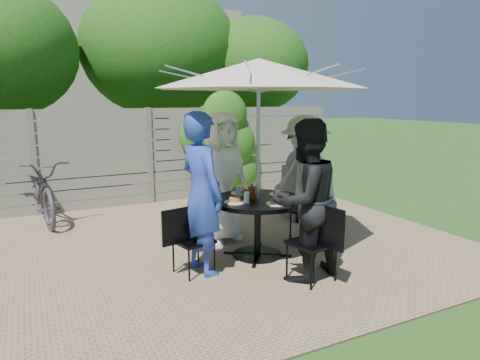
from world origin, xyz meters
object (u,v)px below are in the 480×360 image
bicycle (41,190)px  patio_table (258,216)px  chair_left (193,254)px  chair_front (312,258)px  umbrella (259,74)px  syrup_jug (252,192)px  glass_front (278,196)px  plate_back (241,192)px  plate_front (277,202)px  glass_back (239,191)px  plate_right (279,193)px  glass_left (247,198)px  person_right (305,181)px  coffee_cup (253,190)px  person_back (221,177)px  person_front (305,201)px  chair_right (310,223)px  person_left (202,194)px  bbq_grill (303,187)px  chair_back (216,220)px  plate_left (235,201)px

bicycle → patio_table: bearing=-59.1°
chair_left → chair_front: 1.36m
umbrella → syrup_jug: (-0.07, 0.04, -1.46)m
glass_front → plate_back: bearing=109.8°
plate_front → glass_back: glass_back is taller
plate_front → plate_right: bearing=55.2°
plate_right → glass_left: size_ratio=1.86×
person_right → glass_back: 0.97m
chair_front → plate_back: 1.42m
person_right → glass_left: person_right is taller
patio_table → plate_front: plate_front is taller
patio_table → bicycle: bearing=128.5°
umbrella → coffee_cup: (0.06, 0.23, -1.48)m
glass_back → coffee_cup: bearing=-0.7°
person_back → bicycle: bearing=125.4°
person_front → glass_back: 1.10m
glass_front → syrup_jug: bearing=128.2°
person_back → person_front: person_back is taller
umbrella → chair_right: 2.25m
chair_front → bicycle: bearing=23.1°
plate_right → person_back: bearing=123.7°
coffee_cup → chair_right: bearing=-4.0°
person_left → bbq_grill: (2.37, 1.36, -0.39)m
person_right → glass_left: size_ratio=12.89×
syrup_jug → coffee_cup: 0.23m
chair_back → glass_front: (0.32, -1.19, 0.58)m
patio_table → glass_front: 0.41m
bbq_grill → plate_right: bearing=-131.5°
plate_left → bbq_grill: size_ratio=0.21×
chair_right → glass_back: 1.24m
plate_left → syrup_jug: (0.29, 0.10, 0.06)m
coffee_cup → plate_front: bearing=-89.6°
person_right → coffee_cup: size_ratio=15.04×
person_left → glass_back: size_ratio=13.48×
plate_right → coffee_cup: (-0.29, 0.17, 0.04)m
plate_right → coffee_cup: 0.34m
syrup_jug → umbrella: bearing=-29.6°
plate_back → glass_back: size_ratio=1.86×
chair_left → bbq_grill: bbq_grill is taller
chair_back → person_right: 1.42m
glass_back → chair_right: bearing=-3.4°
plate_front → plate_right: size_ratio=1.00×
person_left → glass_left: bearing=-100.4°
patio_table → syrup_jug: size_ratio=8.55×
person_left → chair_right: person_left is taller
glass_back → plate_left: bearing=-124.3°
person_back → plate_front: size_ratio=7.13×
chair_front → plate_right: (0.18, 1.01, 0.52)m
patio_table → plate_left: size_ratio=5.26×
patio_table → syrup_jug: (-0.07, 0.04, 0.31)m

